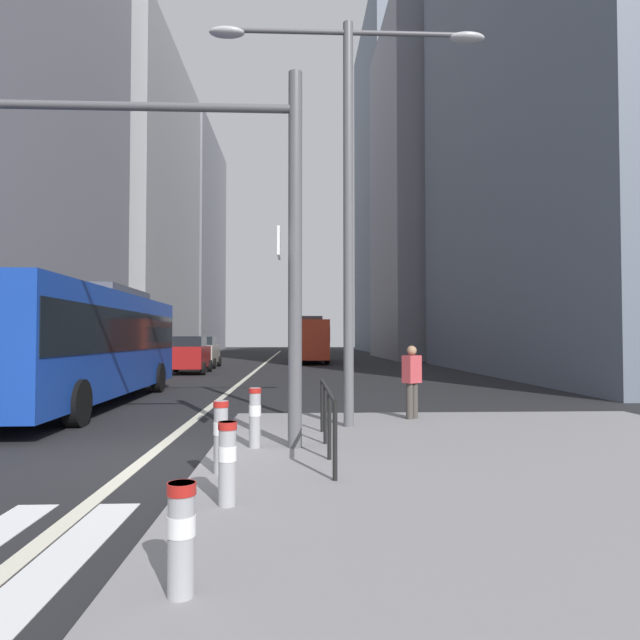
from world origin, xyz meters
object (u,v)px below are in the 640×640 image
at_px(city_bus_blue_oncoming, 84,339).
at_px(car_oncoming_mid, 202,352).
at_px(car_receding_far, 303,345).
at_px(city_bus_red_receding, 308,338).
at_px(car_oncoming_far, 189,355).
at_px(bollard_front, 181,532).
at_px(bollard_right, 221,433).
at_px(car_receding_near, 304,345).
at_px(bollard_back, 255,414).
at_px(street_lamp_post, 348,165).
at_px(traffic_signal_gantry, 138,193).
at_px(bollard_left, 227,459).
at_px(pedestrian_waiting, 412,379).

distance_m(city_bus_blue_oncoming, car_oncoming_mid, 19.52).
bearing_deg(car_receding_far, city_bus_red_receding, -89.62).
relative_size(car_oncoming_far, bollard_front, 5.42).
bearing_deg(bollard_right, car_receding_near, 88.17).
bearing_deg(city_bus_blue_oncoming, car_oncoming_mid, 90.15).
height_order(city_bus_red_receding, bollard_back, city_bus_red_receding).
height_order(car_oncoming_far, bollard_back, car_oncoming_far).
height_order(car_receding_far, street_lamp_post, street_lamp_post).
bearing_deg(car_oncoming_mid, traffic_signal_gantry, -82.58).
xyz_separation_m(bollard_left, bollard_right, (-0.25, 1.36, 0.03)).
bearing_deg(car_oncoming_far, car_receding_near, 79.34).
distance_m(car_oncoming_mid, street_lamp_post, 25.64).
bearing_deg(car_receding_near, car_oncoming_mid, -103.26).
distance_m(car_receding_near, bollard_front, 60.16).
distance_m(city_bus_red_receding, bollard_left, 37.09).
height_order(car_receding_far, car_oncoming_far, same).
distance_m(car_receding_near, pedestrian_waiting, 52.14).
bearing_deg(car_receding_far, bollard_left, -91.32).
height_order(city_bus_red_receding, street_lamp_post, street_lamp_post).
relative_size(city_bus_blue_oncoming, street_lamp_post, 1.46).
xyz_separation_m(car_oncoming_far, street_lamp_post, (6.65, -18.61, 4.29)).
distance_m(car_receding_near, car_oncoming_far, 35.09).
height_order(street_lamp_post, bollard_left, street_lamp_post).
relative_size(car_oncoming_mid, pedestrian_waiting, 2.65).
bearing_deg(car_receding_near, car_receding_far, 92.65).
bearing_deg(bollard_front, car_receding_far, 88.67).
distance_m(car_receding_near, traffic_signal_gantry, 55.32).
bearing_deg(bollard_right, pedestrian_waiting, 53.62).
bearing_deg(car_oncoming_mid, bollard_front, -80.64).
bearing_deg(car_receding_near, traffic_signal_gantry, -93.48).
distance_m(car_oncoming_mid, bollard_left, 29.79).
distance_m(car_oncoming_far, pedestrian_waiting, 19.40).
relative_size(traffic_signal_gantry, bollard_back, 7.77).
xyz_separation_m(traffic_signal_gantry, pedestrian_waiting, (4.97, 3.01, -3.16)).
height_order(city_bus_blue_oncoming, city_bus_red_receding, same).
height_order(city_bus_blue_oncoming, bollard_front, city_bus_blue_oncoming).
distance_m(bollard_front, bollard_back, 5.02).
distance_m(car_oncoming_mid, traffic_signal_gantry, 26.74).
bearing_deg(car_receding_near, city_bus_red_receding, -89.97).
xyz_separation_m(car_receding_far, bollard_right, (-1.66, -60.04, -0.33)).
relative_size(traffic_signal_gantry, bollard_left, 8.46).
height_order(bollard_back, pedestrian_waiting, pedestrian_waiting).
relative_size(car_oncoming_far, street_lamp_post, 0.51).
bearing_deg(bollard_right, car_receding_far, 88.41).
bearing_deg(bollard_left, bollard_front, -91.64).
bearing_deg(car_oncoming_mid, city_bus_red_receding, 48.60).
relative_size(car_receding_near, street_lamp_post, 0.54).
height_order(car_receding_far, traffic_signal_gantry, traffic_signal_gantry).
height_order(car_oncoming_mid, street_lamp_post, street_lamp_post).
bearing_deg(bollard_back, car_oncoming_far, 103.59).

